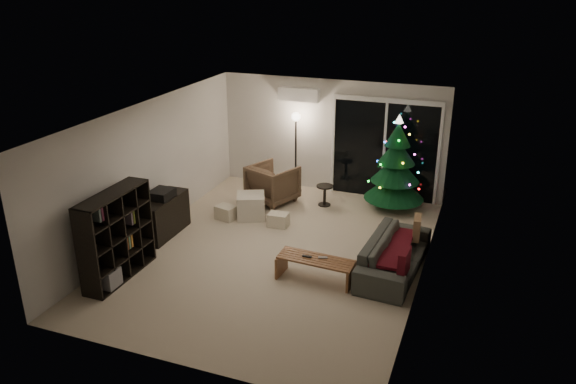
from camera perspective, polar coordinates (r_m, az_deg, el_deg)
name	(u,v)px	position (r m, az deg, el deg)	size (l,w,h in m)	color
room	(327,174)	(10.72, 4.01, 1.79)	(6.50, 7.51, 2.60)	beige
bookshelf	(107,234)	(9.41, -17.90, -4.09)	(0.37, 1.46, 1.46)	black
media_cabinet	(164,216)	(10.73, -12.52, -2.41)	(0.44, 1.18, 0.74)	black
stereo	(162,194)	(10.56, -12.71, -0.19)	(0.37, 0.44, 0.16)	black
armchair	(273,183)	(11.95, -1.56, 0.87)	(0.87, 0.90, 0.82)	#46352C
ottoman	(251,206)	(11.26, -3.79, -1.43)	(0.54, 0.54, 0.49)	beige
cardboard_box_a	(226,212)	(11.27, -6.30, -2.08)	(0.39, 0.29, 0.28)	beige
cardboard_box_b	(278,220)	(10.89, -0.99, -2.84)	(0.38, 0.29, 0.27)	beige
side_table	(325,195)	(11.85, 3.74, -0.34)	(0.35, 0.35, 0.44)	black
floor_lamp	(296,154)	(12.38, 0.79, 3.87)	(0.28, 0.28, 1.74)	black
sofa	(394,255)	(9.42, 10.75, -6.27)	(2.06, 0.80, 0.60)	#41443F
sofa_throw	(389,246)	(9.37, 10.21, -5.46)	(0.64, 1.48, 0.05)	maroon
cushion_a	(417,228)	(9.86, 12.96, -3.55)	(0.12, 0.39, 0.39)	#9F714C
cushion_b	(404,262)	(8.70, 11.71, -6.99)	(0.12, 0.39, 0.39)	maroon
coffee_table	(316,269)	(9.05, 2.83, -7.85)	(1.23, 0.43, 0.39)	brown
remote_a	(307,256)	(8.99, 1.94, -6.55)	(0.15, 0.05, 0.02)	black
remote_b	(323,258)	(8.97, 3.56, -6.67)	(0.14, 0.04, 0.02)	slate
christmas_tree	(396,163)	(11.61, 10.92, 2.93)	(1.24, 1.24, 2.00)	#0A3D1D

